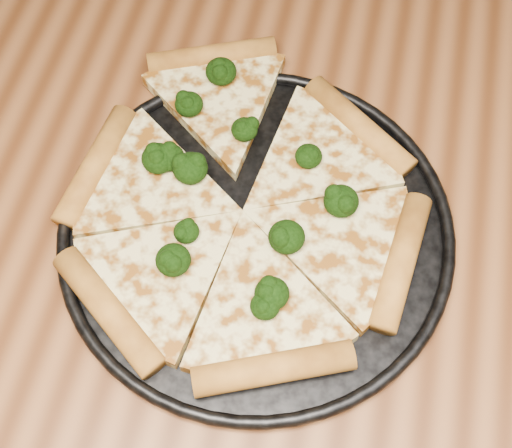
# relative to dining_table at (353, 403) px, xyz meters

# --- Properties ---
(dining_table) EXTENTS (1.20, 0.90, 0.75)m
(dining_table) POSITION_rel_dining_table_xyz_m (0.00, 0.00, 0.00)
(dining_table) COLOR brown
(dining_table) RESTS_ON ground
(pizza_pan) EXTENTS (0.34, 0.34, 0.02)m
(pizza_pan) POSITION_rel_dining_table_xyz_m (-0.11, 0.10, 0.10)
(pizza_pan) COLOR black
(pizza_pan) RESTS_ON dining_table
(pizza) EXTENTS (0.32, 0.36, 0.02)m
(pizza) POSITION_rel_dining_table_xyz_m (-0.13, 0.12, 0.11)
(pizza) COLOR beige
(pizza) RESTS_ON pizza_pan
(broccoli_florets) EXTENTS (0.19, 0.25, 0.02)m
(broccoli_florets) POSITION_rel_dining_table_xyz_m (-0.14, 0.13, 0.12)
(broccoli_florets) COLOR black
(broccoli_florets) RESTS_ON pizza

